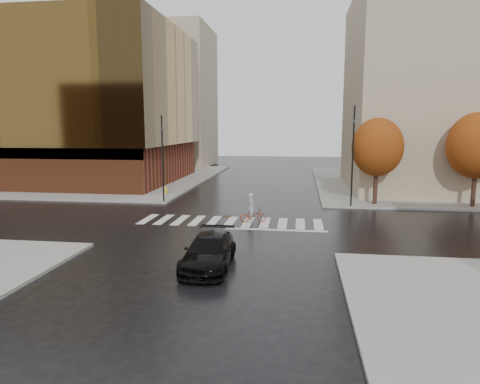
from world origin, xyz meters
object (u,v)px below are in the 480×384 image
Objects in this scene: traffic_light_nw at (162,154)px; fire_hydrant at (166,190)px; traffic_light_ne at (353,149)px; sedan at (209,252)px; cyclist at (252,212)px.

traffic_light_nw is 5.13m from fire_hydrant.
traffic_light_ne is 16.31m from fire_hydrant.
traffic_light_nw is (-6.80, 14.68, 3.22)m from sedan.
traffic_light_ne reaches higher than fire_hydrant.
fire_hydrant is (-8.70, 9.45, -0.13)m from cyclist.
traffic_light_ne is at bearing 61.22° from sedan.
fire_hydrant is at bearing 9.91° from traffic_light_ne.
traffic_light_nw is 14.41m from traffic_light_ne.
sedan reaches higher than fire_hydrant.
cyclist is 0.25× the size of traffic_light_ne.
sedan is 2.55× the size of cyclist.
cyclist is at bearing -47.38° from fire_hydrant.
traffic_light_nw is at bearing -74.72° from fire_hydrant.
sedan is at bearing 86.03° from traffic_light_ne.
cyclist is 9.59m from traffic_light_ne.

